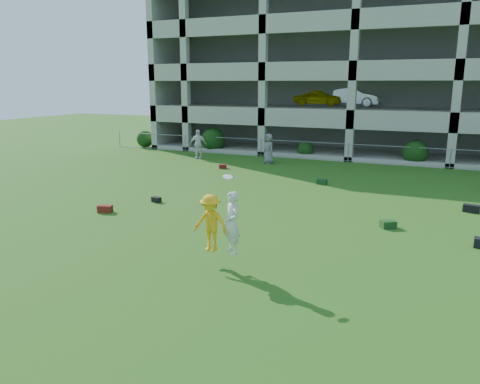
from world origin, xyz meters
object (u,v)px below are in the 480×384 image
at_px(bystander_b, 198,144).
at_px(frisbee_contest, 217,223).
at_px(bystander_c, 269,149).
at_px(crate_d, 480,243).
at_px(parking_garage, 374,69).

distance_m(bystander_b, frisbee_contest, 18.97).
bearing_deg(bystander_c, crate_d, -6.14).
height_order(bystander_b, frisbee_contest, frisbee_contest).
bearing_deg(bystander_c, parking_garage, 108.42).
height_order(bystander_b, parking_garage, parking_garage).
height_order(bystander_b, crate_d, bystander_b).
relative_size(bystander_c, frisbee_contest, 0.85).
xyz_separation_m(bystander_b, crate_d, (16.37, -11.76, -0.82)).
bearing_deg(crate_d, bystander_c, 133.86).
distance_m(bystander_b, crate_d, 20.17).
bearing_deg(bystander_b, parking_garage, 30.70).
relative_size(bystander_b, crate_d, 5.52).
distance_m(frisbee_contest, parking_garage, 28.15).
distance_m(bystander_c, crate_d, 16.43).
height_order(frisbee_contest, parking_garage, parking_garage).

